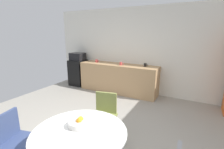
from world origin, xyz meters
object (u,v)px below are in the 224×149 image
at_px(round_table, 80,141).
at_px(mug_red, 121,64).
at_px(mini_fridge, 78,73).
at_px(chair_navy, 13,135).
at_px(mug_green, 145,65).
at_px(mug_white, 97,61).
at_px(chair_olive, 105,111).
at_px(microwave, 78,57).
at_px(fruit_bowl, 79,123).

xyz_separation_m(round_table, mug_red, (-0.92, 3.09, 0.35)).
height_order(mini_fridge, chair_navy, mini_fridge).
distance_m(mini_fridge, chair_navy, 3.82).
bearing_deg(mug_green, mug_white, -177.20).
height_order(chair_olive, mug_green, mug_green).
height_order(round_table, mug_white, mug_white).
bearing_deg(chair_navy, chair_olive, 58.37).
bearing_deg(chair_olive, mug_red, 108.03).
bearing_deg(chair_olive, mini_fridge, 137.35).
bearing_deg(microwave, mini_fridge, 0.00).
distance_m(mug_white, mug_green, 1.63).
height_order(fruit_bowl, mug_red, mug_red).
height_order(chair_olive, chair_navy, same).
relative_size(round_table, mug_red, 8.60).
relative_size(microwave, chair_navy, 0.58).
xyz_separation_m(chair_navy, fruit_bowl, (0.87, 0.31, 0.26)).
height_order(chair_olive, mug_white, mug_white).
height_order(microwave, fruit_bowl, microwave).
bearing_deg(round_table, fruit_bowl, 132.11).
relative_size(microwave, chair_olive, 0.58).
relative_size(mini_fridge, chair_olive, 1.09).
xyz_separation_m(mini_fridge, chair_navy, (1.71, -3.42, 0.07)).
bearing_deg(round_table, mug_green, 93.75).
height_order(mini_fridge, mug_green, mug_green).
relative_size(round_table, chair_olive, 1.34).
bearing_deg(microwave, fruit_bowl, -50.30).
distance_m(mini_fridge, fruit_bowl, 4.05).
xyz_separation_m(mug_green, mug_red, (-0.71, -0.16, 0.00)).
distance_m(round_table, mug_white, 3.69).
height_order(round_table, fruit_bowl, fruit_bowl).
relative_size(mini_fridge, chair_navy, 1.09).
xyz_separation_m(fruit_bowl, mug_green, (-0.14, 3.17, 0.17)).
xyz_separation_m(fruit_bowl, mug_white, (-1.76, 3.09, 0.17)).
relative_size(fruit_bowl, mug_green, 1.88).
xyz_separation_m(mini_fridge, fruit_bowl, (2.58, -3.10, 0.33)).
bearing_deg(fruit_bowl, microwave, 129.70).
distance_m(mini_fridge, mug_red, 1.81).
relative_size(round_table, chair_navy, 1.34).
height_order(mini_fridge, microwave, microwave).
bearing_deg(mug_red, chair_olive, -71.97).
relative_size(mini_fridge, mug_green, 7.02).
distance_m(round_table, fruit_bowl, 0.21).
bearing_deg(mug_red, microwave, 176.89).
xyz_separation_m(fruit_bowl, mug_red, (-0.84, 3.01, 0.17)).
bearing_deg(round_table, mug_white, 120.10).
bearing_deg(round_table, chair_olive, 103.09).
bearing_deg(mug_white, mini_fridge, 179.00).
distance_m(mini_fridge, chair_olive, 3.31).
distance_m(mini_fridge, round_table, 4.15).
bearing_deg(chair_navy, fruit_bowl, 19.91).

